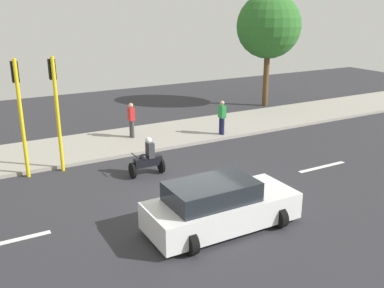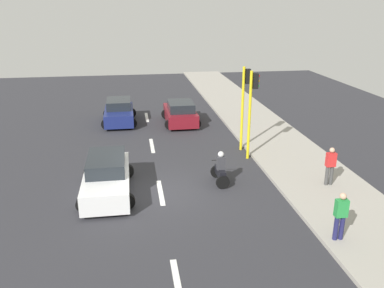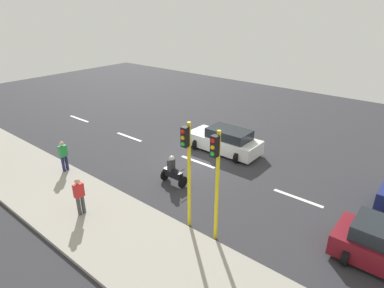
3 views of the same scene
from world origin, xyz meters
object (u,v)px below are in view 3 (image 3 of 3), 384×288
object	(u,v)px
motorcycle	(173,172)
pedestrian_by_tree	(64,155)
pedestrian_near_signal	(79,195)
car_white	(225,141)
traffic_light_midblock	(216,173)
traffic_light_corner	(187,162)

from	to	relation	value
motorcycle	pedestrian_by_tree	distance (m)	5.96
pedestrian_near_signal	pedestrian_by_tree	distance (m)	4.41
motorcycle	pedestrian_by_tree	bearing A→B (deg)	-61.49
car_white	traffic_light_midblock	world-z (taller)	traffic_light_midblock
motorcycle	traffic_light_midblock	bearing A→B (deg)	62.07
traffic_light_corner	traffic_light_midblock	distance (m)	1.31
car_white	pedestrian_near_signal	bearing A→B (deg)	-6.00
motorcycle	pedestrian_near_signal	world-z (taller)	pedestrian_near_signal
pedestrian_near_signal	pedestrian_by_tree	xyz separation A→B (m)	(-1.69, -4.07, 0.00)
motorcycle	pedestrian_by_tree	world-z (taller)	pedestrian_by_tree
motorcycle	pedestrian_by_tree	xyz separation A→B (m)	(2.84, -5.22, 0.42)
traffic_light_midblock	motorcycle	bearing A→B (deg)	-117.93
car_white	pedestrian_by_tree	distance (m)	9.24
pedestrian_near_signal	pedestrian_by_tree	bearing A→B (deg)	-112.57
car_white	traffic_light_midblock	distance (m)	8.52
traffic_light_corner	traffic_light_midblock	bearing A→B (deg)	90.00
pedestrian_near_signal	traffic_light_midblock	world-z (taller)	traffic_light_midblock
motorcycle	pedestrian_by_tree	size ratio (longest dim) A/B	0.91
car_white	traffic_light_midblock	bearing A→B (deg)	31.08
pedestrian_by_tree	traffic_light_midblock	world-z (taller)	traffic_light_midblock
motorcycle	car_white	bearing A→B (deg)	-178.14
car_white	pedestrian_near_signal	distance (m)	9.47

